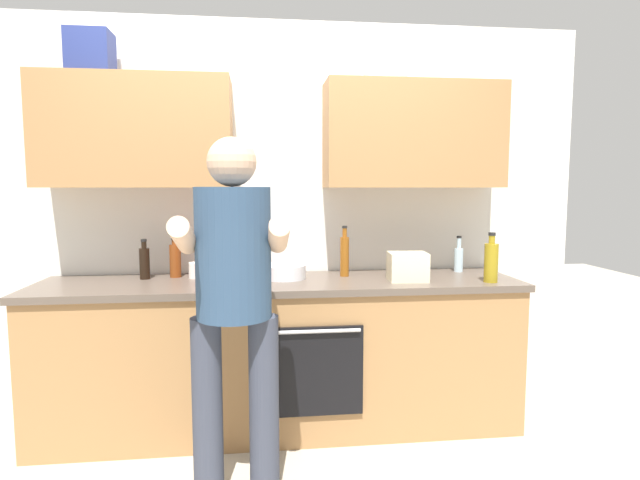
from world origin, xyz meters
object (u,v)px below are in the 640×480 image
bottle_syrup (345,255)px  bottle_oil (491,262)px  grocery_bag_crisps (216,264)px  cup_coffee (195,270)px  bottle_soy (145,262)px  grocery_bag_rice (408,267)px  bottle_vinegar (175,260)px  mixing_bowl (285,272)px  person_standing (234,290)px  bottle_water (459,258)px

bottle_syrup → bottle_oil: size_ratio=1.08×
bottle_oil → grocery_bag_crisps: bottle_oil is taller
bottle_oil → cup_coffee: bottle_oil is taller
bottle_soy → grocery_bag_rice: (1.56, -0.24, -0.02)m
grocery_bag_crisps → cup_coffee: bearing=128.6°
bottle_vinegar → mixing_bowl: bearing=-11.0°
cup_coffee → person_standing: bearing=-71.8°
grocery_bag_crisps → mixing_bowl: bearing=14.3°
bottle_soy → cup_coffee: 0.30m
bottle_oil → grocery_bag_rice: bottle_oil is taller
bottle_oil → grocery_bag_crisps: size_ratio=1.29×
bottle_oil → bottle_vinegar: bearing=168.2°
person_standing → bottle_oil: size_ratio=5.75×
bottle_oil → bottle_water: bearing=96.7°
bottle_vinegar → person_standing: bearing=-65.9°
bottle_oil → cup_coffee: bearing=169.2°
cup_coffee → grocery_bag_crisps: size_ratio=0.43×
bottle_syrup → bottle_oil: bearing=-20.1°
bottle_soy → mixing_bowl: 0.85m
grocery_bag_rice → grocery_bag_crisps: grocery_bag_crisps is taller
bottle_water → bottle_soy: bearing=-178.9°
bottle_vinegar → bottle_oil: bottle_oil is taller
bottle_syrup → mixing_bowl: size_ratio=1.23×
bottle_oil → mixing_bowl: bottle_oil is taller
bottle_syrup → bottle_water: size_ratio=1.34×
person_standing → cup_coffee: size_ratio=17.17×
cup_coffee → bottle_syrup: bearing=-2.0°
bottle_soy → bottle_syrup: (1.21, -0.04, 0.03)m
bottle_syrup → grocery_bag_rice: 0.40m
grocery_bag_rice → grocery_bag_crisps: size_ratio=0.99×
bottle_oil → mixing_bowl: bearing=167.7°
person_standing → mixing_bowl: bearing=70.7°
bottle_soy → bottle_water: bottle_soy is taller
bottle_vinegar → cup_coffee: bottle_vinegar is taller
bottle_vinegar → grocery_bag_crisps: bottle_vinegar is taller
bottle_oil → bottle_soy: bearing=170.4°
grocery_bag_rice → grocery_bag_crisps: 1.12m
bottle_vinegar → mixing_bowl: 0.68m
bottle_water → mixing_bowl: bearing=-173.9°
person_standing → grocery_bag_rice: person_standing is taller
bottle_syrup → mixing_bowl: (-0.37, -0.04, -0.09)m
person_standing → bottle_water: size_ratio=7.11×
person_standing → bottle_vinegar: bearing=114.1°
bottle_vinegar → cup_coffee: bearing=-24.6°
grocery_bag_crisps → grocery_bag_rice: bearing=-2.7°
mixing_bowl → grocery_bag_crisps: 0.42m
bottle_soy → bottle_oil: bearing=-9.6°
bottle_vinegar → bottle_soy: size_ratio=1.03×
person_standing → bottle_syrup: size_ratio=5.32×
grocery_bag_rice → bottle_water: bearing=33.1°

